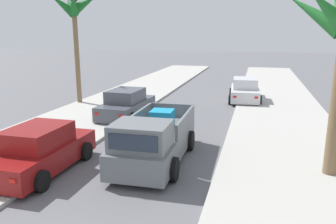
# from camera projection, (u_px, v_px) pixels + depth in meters

# --- Properties ---
(sidewalk_left) EXTENTS (5.00, 60.00, 0.12)m
(sidewalk_left) POSITION_uv_depth(u_px,v_px,m) (79.00, 121.00, 17.35)
(sidewalk_left) COLOR #B2AFA8
(sidewalk_left) RESTS_ON ground
(sidewalk_right) EXTENTS (5.00, 60.00, 0.12)m
(sidewalk_right) POSITION_uv_depth(u_px,v_px,m) (286.00, 135.00, 14.85)
(sidewalk_right) COLOR #B2AFA8
(sidewalk_right) RESTS_ON ground
(curb_left) EXTENTS (0.16, 60.00, 0.10)m
(curb_left) POSITION_uv_depth(u_px,v_px,m) (98.00, 122.00, 17.08)
(curb_left) COLOR silver
(curb_left) RESTS_ON ground
(curb_right) EXTENTS (0.16, 60.00, 0.10)m
(curb_right) POSITION_uv_depth(u_px,v_px,m) (260.00, 134.00, 15.13)
(curb_right) COLOR silver
(curb_right) RESTS_ON ground
(pickup_truck) EXTENTS (2.29, 5.25, 1.80)m
(pickup_truck) POSITION_uv_depth(u_px,v_px,m) (154.00, 141.00, 11.74)
(pickup_truck) COLOR slate
(pickup_truck) RESTS_ON ground
(car_right_near) EXTENTS (2.21, 4.34, 1.54)m
(car_right_near) POSITION_uv_depth(u_px,v_px,m) (245.00, 90.00, 22.47)
(car_right_near) COLOR silver
(car_right_near) RESTS_ON ground
(car_left_mid) EXTENTS (2.05, 4.27, 1.54)m
(car_left_mid) POSITION_uv_depth(u_px,v_px,m) (40.00, 151.00, 11.01)
(car_left_mid) COLOR maroon
(car_left_mid) RESTS_ON ground
(car_left_far) EXTENTS (2.16, 4.32, 1.54)m
(car_left_far) POSITION_uv_depth(u_px,v_px,m) (126.00, 105.00, 18.04)
(car_left_far) COLOR #474C56
(car_left_far) RESTS_ON ground
(palm_tree_left_mid) EXTENTS (3.18, 3.24, 6.83)m
(palm_tree_left_mid) POSITION_uv_depth(u_px,v_px,m) (76.00, 12.00, 20.41)
(palm_tree_left_mid) COLOR brown
(palm_tree_left_mid) RESTS_ON ground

